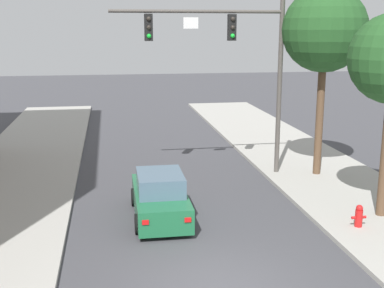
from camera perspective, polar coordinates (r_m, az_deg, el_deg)
name	(u,v)px	position (r m, az deg, el deg)	size (l,w,h in m)	color
ground_plane	(218,285)	(13.11, 3.00, -15.72)	(120.00, 120.00, 0.00)	#424247
traffic_signal_mast	(233,51)	(21.01, 4.70, 10.42)	(7.15, 0.38, 7.50)	#514C47
car_lead_green	(160,197)	(17.11, -3.65, -6.04)	(1.85, 4.25, 1.60)	#1E663D
fire_hydrant	(359,216)	(16.90, 18.39, -7.73)	(0.48, 0.24, 0.72)	red
street_tree_second	(325,31)	(21.66, 14.80, 12.31)	(3.47, 3.47, 7.82)	brown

